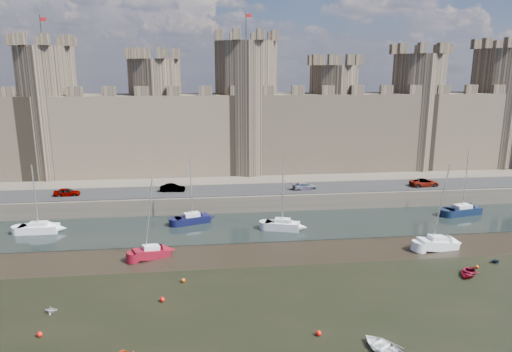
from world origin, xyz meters
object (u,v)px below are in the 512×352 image
object	(u,v)px
car_2	(305,186)
car_1	(173,188)
sailboat_3	(462,210)
sailboat_4	(151,252)
sailboat_0	(39,228)
sailboat_2	(282,225)
sailboat_1	(192,219)
sailboat_5	(437,243)
car_3	(424,183)
car_0	(67,192)

from	to	relation	value
car_2	car_1	bearing A→B (deg)	78.19
car_1	sailboat_3	world-z (taller)	sailboat_3
car_1	sailboat_4	xyz separation A→B (m)	(-1.28, -19.30, -2.41)
sailboat_0	car_1	bearing A→B (deg)	30.14
car_1	sailboat_0	xyz separation A→B (m)	(-16.67, -9.49, -2.39)
sailboat_0	sailboat_2	bearing A→B (deg)	-4.12
sailboat_4	sailboat_1	bearing A→B (deg)	45.15
car_2	sailboat_5	bearing A→B (deg)	-157.50
sailboat_2	sailboat_4	world-z (taller)	sailboat_2
sailboat_3	sailboat_5	bearing A→B (deg)	-141.52
car_2	sailboat_1	size ratio (longest dim) A/B	0.41
sailboat_3	car_3	bearing A→B (deg)	97.32
sailboat_2	sailboat_4	size ratio (longest dim) A/B	1.01
sailboat_3	sailboat_5	world-z (taller)	sailboat_5
car_0	sailboat_3	xyz separation A→B (m)	(57.56, -7.78, -2.38)
car_1	sailboat_2	xyz separation A→B (m)	(14.97, -12.04, -2.33)
sailboat_0	sailboat_1	size ratio (longest dim) A/B	0.96
sailboat_0	sailboat_3	bearing A→B (deg)	1.39
car_2	sailboat_4	bearing A→B (deg)	121.37
car_0	car_2	size ratio (longest dim) A/B	0.94
car_1	car_3	bearing A→B (deg)	-87.49
car_1	sailboat_5	distance (m)	38.15
car_2	sailboat_2	bearing A→B (deg)	145.19
sailboat_0	car_3	bearing A→B (deg)	8.76
car_3	car_2	bearing A→B (deg)	86.73
sailboat_4	car_2	bearing A→B (deg)	16.24
sailboat_0	sailboat_1	xyz separation A→B (m)	(19.72, 1.49, 0.03)
sailboat_0	sailboat_1	world-z (taller)	sailboat_1
car_1	sailboat_1	world-z (taller)	sailboat_1
car_0	sailboat_0	xyz separation A→B (m)	(-1.35, -8.72, -2.40)
sailboat_4	sailboat_5	size ratio (longest dim) A/B	0.92
sailboat_3	sailboat_5	xyz separation A→B (m)	(-10.14, -11.94, -0.00)
sailboat_2	sailboat_4	xyz separation A→B (m)	(-16.26, -7.26, -0.07)
car_0	sailboat_2	world-z (taller)	sailboat_2
car_0	car_3	size ratio (longest dim) A/B	0.80
sailboat_3	car_1	bearing A→B (deg)	157.37
sailboat_0	sailboat_5	bearing A→B (deg)	-12.23
sailboat_4	car_0	bearing A→B (deg)	103.30
car_1	car_3	distance (m)	39.82
sailboat_0	sailboat_3	world-z (taller)	sailboat_3
car_0	sailboat_1	world-z (taller)	sailboat_1
car_3	sailboat_5	size ratio (longest dim) A/B	0.45
car_0	sailboat_3	bearing A→B (deg)	-100.16
sailboat_0	sailboat_3	distance (m)	58.91
sailboat_2	sailboat_3	distance (m)	27.48
sailboat_5	car_0	bearing A→B (deg)	150.08
sailboat_2	sailboat_1	bearing A→B (deg)	178.50
car_1	sailboat_4	size ratio (longest dim) A/B	0.39
car_1	sailboat_5	xyz separation A→B (m)	(32.09, -20.49, -2.38)
sailboat_4	sailboat_5	xyz separation A→B (m)	(33.38, -1.20, 0.03)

